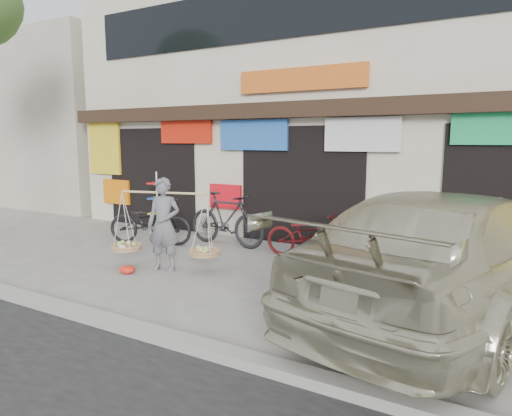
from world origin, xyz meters
The scene contains 11 objects.
ground centered at (0.00, 0.00, 0.00)m, with size 70.00×70.00×0.00m, color gray.
kerb centered at (0.00, -2.00, 0.06)m, with size 70.00×0.25×0.12m, color gray.
shophouse_block centered at (0.00, 6.42, 3.45)m, with size 14.00×6.32×7.00m.
neighbor_west centered at (-13.50, 7.00, 3.00)m, with size 12.00×7.00×6.00m, color #AAA08D.
street_vendor centered at (-1.28, 0.33, 0.80)m, with size 2.08×0.97×1.72m.
bike_0 centered at (-3.00, 1.80, 0.52)m, with size 0.69×1.99×1.05m, color black.
bike_1 centered at (-1.40, 2.56, 0.61)m, with size 0.58×2.04×1.22m, color black.
bike_2 centered at (0.67, 2.46, 0.48)m, with size 0.63×1.81×0.95m, color #550E10.
suv centered at (3.55, 0.65, 0.86)m, with size 3.64×6.30×1.72m.
display_rack centered at (-3.82, 2.95, 0.64)m, with size 0.44×0.44×1.58m.
red_bag centered at (-1.74, -0.18, 0.07)m, with size 0.31×0.25×0.14m, color red.
Camera 1 is at (4.28, -5.91, 2.39)m, focal length 32.00 mm.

